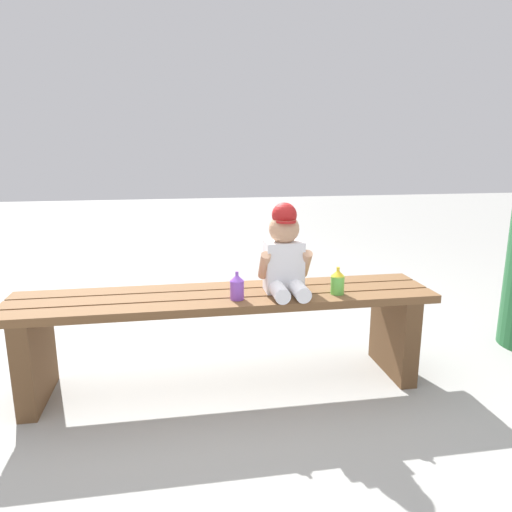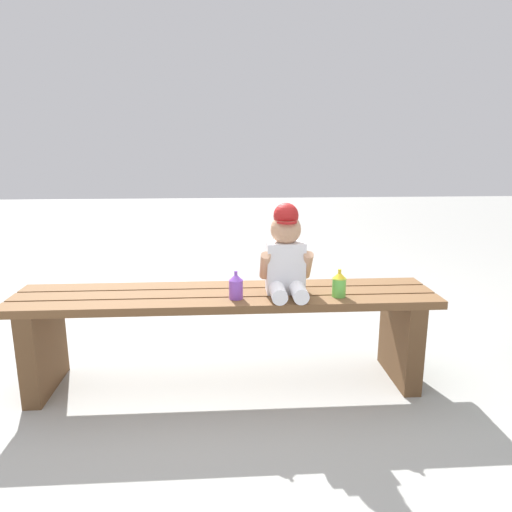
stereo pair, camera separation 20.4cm
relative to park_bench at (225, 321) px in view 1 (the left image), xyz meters
name	(u,v)px [view 1 (the left image)]	position (x,y,z in m)	size (l,w,h in m)	color
ground_plane	(226,384)	(0.00, 0.00, -0.31)	(16.00, 16.00, 0.00)	#999993
park_bench	(225,321)	(0.00, 0.00, 0.00)	(1.90, 0.38, 0.45)	brown
child_figure	(284,254)	(0.27, -0.01, 0.31)	(0.23, 0.27, 0.40)	white
sippy_cup_left	(237,286)	(0.05, -0.09, 0.19)	(0.06, 0.06, 0.12)	#8C4CCC
sippy_cup_right	(338,281)	(0.50, -0.09, 0.19)	(0.06, 0.06, 0.12)	#66CC4C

